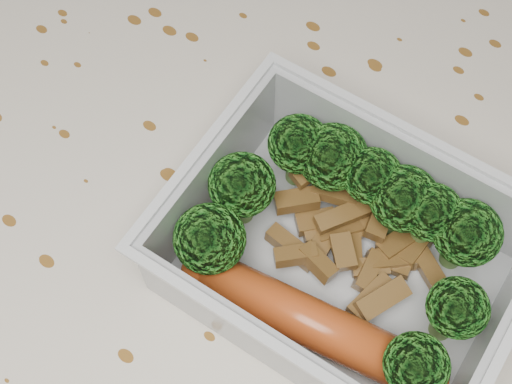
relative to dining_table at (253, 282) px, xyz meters
The scene contains 6 objects.
dining_table is the anchor object (origin of this frame).
tablecloth 0.05m from the dining_table, ahead, with size 1.46×0.96×0.19m.
lunch_container 0.12m from the dining_table, ahead, with size 0.17×0.14×0.06m.
broccoli_florets 0.14m from the dining_table, 25.50° to the left, with size 0.15×0.11×0.05m.
meat_pile 0.11m from the dining_table, 21.65° to the left, with size 0.10×0.07×0.03m.
sausage 0.13m from the dining_table, 27.49° to the right, with size 0.14×0.04×0.02m.
Camera 1 is at (0.09, -0.12, 1.10)m, focal length 50.00 mm.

